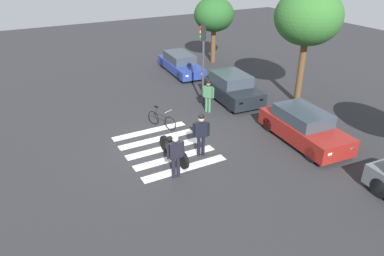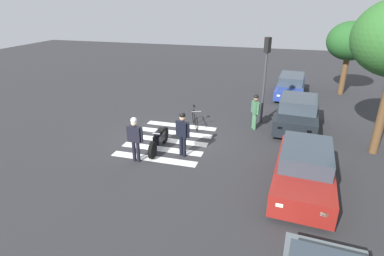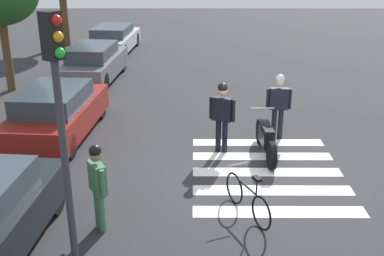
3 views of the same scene
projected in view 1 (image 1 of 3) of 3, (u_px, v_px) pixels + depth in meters
The scene contains 13 objects.
ground_plane at pixel (166, 148), 15.41m from camera, with size 60.00×60.00×0.00m, color #2B2B2D.
police_motorcycle at pixel (174, 149), 14.40m from camera, with size 2.24×0.62×1.06m.
leaning_bicycle at pixel (162, 120), 17.04m from camera, with size 1.61×0.76×1.00m.
officer_on_foot at pixel (201, 131), 14.40m from camera, with size 0.39×0.65×1.87m.
officer_by_motorcycle at pixel (176, 152), 13.00m from camera, with size 0.24×0.68×1.83m.
pedestrian_bystander at pixel (208, 94), 18.36m from camera, with size 0.58×0.41×1.75m.
crosswalk_stripes at pixel (166, 148), 15.41m from camera, with size 4.05×3.54×0.01m.
car_blue_hatchback at pixel (181, 64), 24.42m from camera, with size 4.75×2.03×1.30m.
car_black_suv at pixel (232, 88), 19.92m from camera, with size 4.08×2.20×1.50m.
car_maroon_wagon at pixel (304, 127), 15.69m from camera, with size 4.48×2.13×1.43m.
traffic_light_pole at pixel (203, 53), 18.43m from camera, with size 0.33×0.35×4.23m.
street_tree_near at pixel (214, 15), 25.44m from camera, with size 2.82×2.82×4.63m.
street_tree_mid at pixel (308, 17), 17.94m from camera, with size 3.37×3.37×6.02m.
Camera 1 is at (12.31, -5.39, 7.67)m, focal length 33.78 mm.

